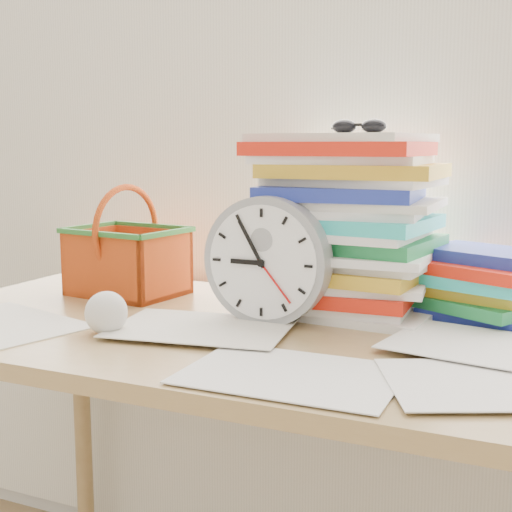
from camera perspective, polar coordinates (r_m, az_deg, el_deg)
The scene contains 9 objects.
curtain at distance 1.62m, azimuth 6.10°, elevation 16.66°, with size 2.40×0.01×2.50m, color white.
desk at distance 1.32m, azimuth 0.35°, elevation -8.98°, with size 1.40×0.70×0.75m.
paper_stack at distance 1.40m, azimuth 7.32°, elevation 2.49°, with size 0.35×0.29×0.35m, color white, non-canonical shape.
clock at distance 1.31m, azimuth 0.92°, elevation -0.37°, with size 0.24×0.24×0.05m, color gray.
sunglasses at distance 1.40m, azimuth 8.23°, elevation 10.23°, with size 0.12×0.10×0.03m, color black, non-canonical shape.
book_stack at distance 1.40m, azimuth 17.50°, elevation -2.23°, with size 0.27×0.20×0.14m, color white, non-canonical shape.
basket at distance 1.59m, azimuth -10.28°, elevation 1.17°, with size 0.24×0.19×0.24m, color #D34E14, non-canonical shape.
crumpled_ball at distance 1.28m, azimuth -11.91°, elevation -4.42°, with size 0.08×0.08×0.08m, color white.
scattered_papers at distance 1.29m, azimuth 0.35°, elevation -5.57°, with size 1.26×0.42×0.02m, color white, non-canonical shape.
Camera 1 is at (0.51, 0.46, 1.08)m, focal length 50.00 mm.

